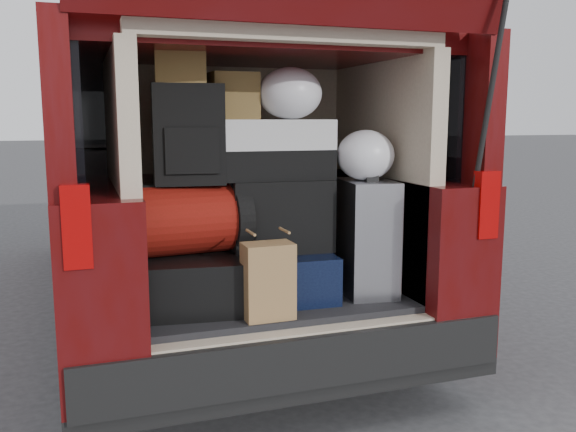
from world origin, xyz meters
name	(u,v)px	position (x,y,z in m)	size (l,w,h in m)	color
ground	(279,416)	(0.00, 0.00, 0.00)	(80.00, 80.00, 0.00)	#323234
minivan	(201,185)	(0.00, 1.86, 0.91)	(1.90, 5.35, 2.77)	black
load_floor	(263,341)	(0.00, 0.28, 0.28)	(1.24, 1.05, 0.55)	black
black_hardshell	(189,278)	(-0.39, 0.16, 0.67)	(0.43, 0.59, 0.24)	black
navy_hardshell	(283,273)	(0.07, 0.13, 0.66)	(0.41, 0.51, 0.22)	black
silver_roller	(366,237)	(0.47, 0.06, 0.83)	(0.23, 0.37, 0.55)	white
kraft_bag	(268,281)	(-0.10, -0.17, 0.71)	(0.21, 0.14, 0.33)	#A08048
red_duffel	(192,219)	(-0.37, 0.15, 0.95)	(0.49, 0.32, 0.32)	maroon
black_soft_case	(280,215)	(0.06, 0.16, 0.94)	(0.47, 0.28, 0.34)	black
backpack	(188,135)	(-0.37, 0.16, 1.33)	(0.31, 0.19, 0.44)	black
twotone_duffel	(263,149)	(-0.01, 0.21, 1.25)	(0.62, 0.32, 0.28)	silver
grocery_sack_lower	(180,61)	(-0.40, 0.16, 1.65)	(0.22, 0.18, 0.20)	brown
grocery_sack_upper	(233,96)	(-0.15, 0.23, 1.50)	(0.21, 0.18, 0.21)	brown
plastic_bag_center	(290,93)	(0.11, 0.17, 1.51)	(0.30, 0.28, 0.24)	white
plastic_bag_right	(366,155)	(0.45, 0.05, 1.22)	(0.28, 0.26, 0.24)	white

